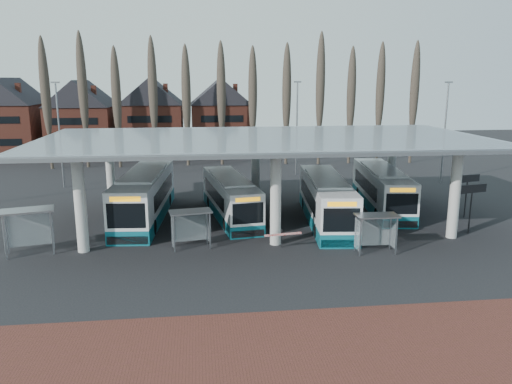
{
  "coord_description": "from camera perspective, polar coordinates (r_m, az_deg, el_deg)",
  "views": [
    {
      "loc": [
        -4.82,
        -27.84,
        10.45
      ],
      "look_at": [
        -0.73,
        7.0,
        2.45
      ],
      "focal_mm": 35.0,
      "sensor_mm": 36.0,
      "label": 1
    }
  ],
  "objects": [
    {
      "name": "station_canopy",
      "position": [
        36.48,
        0.96,
        5.33
      ],
      "size": [
        32.0,
        16.0,
        6.34
      ],
      "color": "beige",
      "rests_on": "ground"
    },
    {
      "name": "shelter_0",
      "position": [
        33.22,
        -24.58,
        -3.04
      ],
      "size": [
        3.28,
        2.2,
        2.79
      ],
      "rotation": [
        0.0,
        0.0,
        0.25
      ],
      "color": "gray",
      "rests_on": "ground"
    },
    {
      "name": "info_sign_1",
      "position": [
        41.23,
        23.01,
        1.08
      ],
      "size": [
        2.18,
        0.68,
        3.31
      ],
      "rotation": [
        0.0,
        0.0,
        0.26
      ],
      "color": "black",
      "rests_on": "ground"
    },
    {
      "name": "poplar_row",
      "position": [
        61.06,
        -2.21,
        11.26
      ],
      "size": [
        45.1,
        1.1,
        14.5
      ],
      "color": "#473D33",
      "rests_on": "ground"
    },
    {
      "name": "bus_0",
      "position": [
        38.81,
        -12.58,
        -0.49
      ],
      "size": [
        3.79,
        13.22,
        3.62
      ],
      "rotation": [
        0.0,
        0.0,
        -0.08
      ],
      "color": "white",
      "rests_on": "ground"
    },
    {
      "name": "lamp_post_c",
      "position": [
        54.14,
        20.77,
        6.59
      ],
      "size": [
        0.8,
        0.16,
        10.17
      ],
      "color": "slate",
      "rests_on": "ground"
    },
    {
      "name": "ground",
      "position": [
        30.13,
        2.95,
        -7.47
      ],
      "size": [
        140.0,
        140.0,
        0.0
      ],
      "primitive_type": "plane",
      "color": "black",
      "rests_on": "ground"
    },
    {
      "name": "bus_2",
      "position": [
        37.35,
        7.99,
        -0.99
      ],
      "size": [
        3.81,
        12.46,
        3.41
      ],
      "rotation": [
        0.0,
        0.0,
        -0.1
      ],
      "color": "white",
      "rests_on": "ground"
    },
    {
      "name": "brick_strip",
      "position": [
        19.57,
        9.16,
        -19.56
      ],
      "size": [
        70.0,
        10.0,
        0.03
      ],
      "primitive_type": "cube",
      "color": "#522620",
      "rests_on": "ground"
    },
    {
      "name": "info_sign_0",
      "position": [
        37.04,
        23.47,
        -0.05
      ],
      "size": [
        2.26,
        0.64,
        3.42
      ],
      "rotation": [
        0.0,
        0.0,
        0.23
      ],
      "color": "black",
      "rests_on": "ground"
    },
    {
      "name": "bus_1",
      "position": [
        38.47,
        -2.97,
        -0.66
      ],
      "size": [
        3.99,
        11.54,
        3.14
      ],
      "rotation": [
        0.0,
        0.0,
        0.14
      ],
      "color": "white",
      "rests_on": "ground"
    },
    {
      "name": "shelter_2",
      "position": [
        31.34,
        13.49,
        -3.64
      ],
      "size": [
        2.62,
        1.35,
        2.41
      ],
      "rotation": [
        0.0,
        0.0,
        -0.02
      ],
      "color": "gray",
      "rests_on": "ground"
    },
    {
      "name": "barrier",
      "position": [
        31.19,
        3.08,
        -4.96
      ],
      "size": [
        2.38,
        0.81,
        1.19
      ],
      "rotation": [
        0.0,
        0.0,
        0.14
      ],
      "color": "black",
      "rests_on": "ground"
    },
    {
      "name": "shelter_1",
      "position": [
        31.6,
        -7.5,
        -3.24
      ],
      "size": [
        2.77,
        1.69,
        2.41
      ],
      "rotation": [
        0.0,
        0.0,
        0.16
      ],
      "color": "gray",
      "rests_on": "ground"
    },
    {
      "name": "lamp_post_a",
      "position": [
        51.81,
        -21.53,
        6.29
      ],
      "size": [
        0.8,
        0.16,
        10.17
      ],
      "color": "slate",
      "rests_on": "ground"
    },
    {
      "name": "bus_3",
      "position": [
        42.29,
        14.14,
        0.33
      ],
      "size": [
        4.08,
        12.24,
        3.34
      ],
      "rotation": [
        0.0,
        0.0,
        -0.13
      ],
      "color": "white",
      "rests_on": "ground"
    },
    {
      "name": "townhouse_row",
      "position": [
        72.81,
        -15.5,
        8.83
      ],
      "size": [
        36.8,
        10.3,
        12.25
      ],
      "color": "brown",
      "rests_on": "ground"
    },
    {
      "name": "lamp_post_b",
      "position": [
        55.16,
        4.69,
        7.48
      ],
      "size": [
        0.8,
        0.16,
        10.17
      ],
      "color": "slate",
      "rests_on": "ground"
    }
  ]
}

